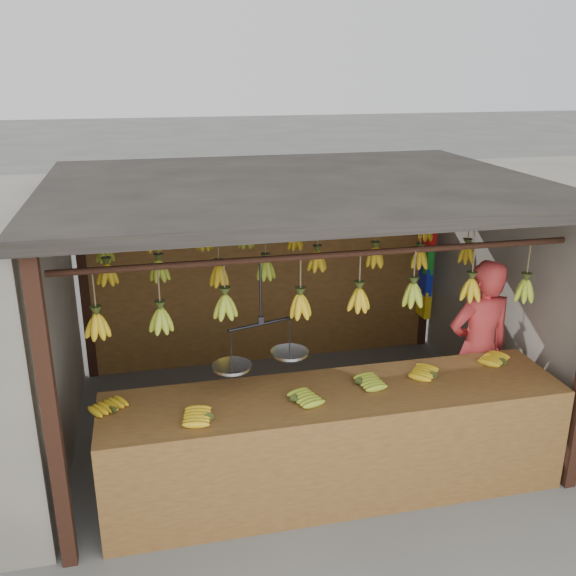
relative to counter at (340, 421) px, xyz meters
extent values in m
plane|color=#5B5B57|center=(-0.07, 1.23, -0.71)|extent=(80.00, 80.00, 0.00)
cube|color=black|center=(-2.07, -0.27, 0.44)|extent=(0.10, 0.10, 2.30)
cube|color=black|center=(-2.07, 2.73, 0.44)|extent=(0.10, 0.10, 2.30)
cube|color=black|center=(1.93, 2.73, 0.44)|extent=(0.10, 0.10, 2.30)
cube|color=black|center=(-0.07, 1.23, 1.64)|extent=(4.30, 3.30, 0.10)
cylinder|color=black|center=(-0.07, 0.23, 1.29)|extent=(4.00, 0.05, 0.05)
cylinder|color=black|center=(-0.07, 1.23, 1.29)|extent=(4.00, 0.05, 0.05)
cylinder|color=black|center=(-0.07, 2.23, 1.29)|extent=(4.00, 0.05, 0.05)
cube|color=brown|center=(-0.07, 2.73, 0.19)|extent=(4.00, 0.06, 1.80)
cube|color=brown|center=(0.00, 0.13, 0.15)|extent=(3.69, 0.82, 0.08)
cube|color=brown|center=(0.00, -0.28, -0.26)|extent=(3.69, 0.04, 0.90)
cube|color=black|center=(-1.74, -0.23, -0.30)|extent=(0.07, 0.07, 0.82)
cube|color=black|center=(1.75, -0.23, -0.30)|extent=(0.07, 0.07, 0.82)
cube|color=black|center=(-1.74, 0.49, -0.30)|extent=(0.07, 0.07, 0.82)
cube|color=black|center=(1.75, 0.49, -0.30)|extent=(0.07, 0.07, 0.82)
ellipsoid|color=gold|center=(-1.69, 0.17, 0.22)|extent=(0.28, 0.30, 0.06)
ellipsoid|color=gold|center=(-1.02, -0.06, 0.22)|extent=(0.27, 0.22, 0.06)
ellipsoid|color=#92A523|center=(-0.35, 0.01, 0.22)|extent=(0.29, 0.25, 0.06)
ellipsoid|color=#92A523|center=(0.22, 0.17, 0.22)|extent=(0.26, 0.21, 0.06)
ellipsoid|color=gold|center=(0.86, 0.18, 0.22)|extent=(0.30, 0.29, 0.06)
ellipsoid|color=gold|center=(1.56, 0.27, 0.22)|extent=(0.29, 0.30, 0.06)
ellipsoid|color=gold|center=(-1.76, 0.26, 0.87)|extent=(0.16, 0.16, 0.28)
ellipsoid|color=#92A523|center=(-1.31, 0.28, 0.86)|extent=(0.16, 0.16, 0.28)
ellipsoid|color=#92A523|center=(-0.84, 0.26, 0.94)|extent=(0.16, 0.16, 0.28)
ellipsoid|color=gold|center=(-0.27, 0.24, 0.90)|extent=(0.16, 0.16, 0.28)
ellipsoid|color=gold|center=(0.21, 0.26, 0.91)|extent=(0.16, 0.16, 0.28)
ellipsoid|color=#92A523|center=(0.64, 0.21, 0.93)|extent=(0.16, 0.16, 0.28)
ellipsoid|color=gold|center=(1.17, 0.27, 0.91)|extent=(0.16, 0.16, 0.28)
ellipsoid|color=#92A523|center=(1.64, 0.23, 0.88)|extent=(0.16, 0.16, 0.28)
ellipsoid|color=gold|center=(-1.72, 1.25, 0.94)|extent=(0.16, 0.16, 0.28)
ellipsoid|color=#92A523|center=(-1.28, 1.22, 0.95)|extent=(0.16, 0.16, 0.28)
ellipsoid|color=gold|center=(-0.77, 1.18, 0.88)|extent=(0.16, 0.16, 0.28)
ellipsoid|color=#92A523|center=(-0.34, 1.24, 0.89)|extent=(0.16, 0.16, 0.28)
ellipsoid|color=gold|center=(0.15, 1.25, 0.93)|extent=(0.16, 0.16, 0.28)
ellipsoid|color=gold|center=(0.71, 1.25, 0.93)|extent=(0.16, 0.16, 0.28)
ellipsoid|color=gold|center=(1.16, 1.27, 0.88)|extent=(0.16, 0.16, 0.28)
ellipsoid|color=gold|center=(1.66, 1.28, 0.90)|extent=(0.16, 0.16, 0.28)
ellipsoid|color=#92A523|center=(-1.78, 2.22, 0.86)|extent=(0.16, 0.16, 0.28)
ellipsoid|color=gold|center=(-1.30, 2.28, 0.92)|extent=(0.16, 0.16, 0.28)
ellipsoid|color=gold|center=(-0.79, 2.24, 0.92)|extent=(0.16, 0.16, 0.28)
ellipsoid|color=#92A523|center=(-0.35, 2.28, 0.90)|extent=(0.16, 0.16, 0.28)
ellipsoid|color=gold|center=(0.19, 2.27, 0.85)|extent=(0.16, 0.16, 0.28)
ellipsoid|color=gold|center=(0.63, 2.26, 0.96)|extent=(0.16, 0.16, 0.28)
ellipsoid|color=gold|center=(1.17, 2.28, 0.95)|extent=(0.16, 0.16, 0.28)
ellipsoid|color=gold|center=(1.66, 2.22, 0.88)|extent=(0.16, 0.16, 0.28)
cylinder|color=black|center=(-0.57, 0.23, 1.04)|extent=(0.02, 0.02, 0.51)
cylinder|color=black|center=(-0.57, 0.23, 0.78)|extent=(0.53, 0.18, 0.02)
cylinder|color=silver|center=(-0.81, 0.16, 0.48)|extent=(0.29, 0.29, 0.02)
cylinder|color=silver|center=(-0.33, 0.30, 0.48)|extent=(0.29, 0.29, 0.02)
imported|color=#BF3333|center=(1.53, 0.67, 0.15)|extent=(0.66, 0.46, 1.73)
cube|color=red|center=(1.87, 2.58, 0.75)|extent=(0.08, 0.26, 0.34)
cube|color=#199926|center=(1.87, 2.58, 0.45)|extent=(0.08, 0.26, 0.34)
cube|color=#1426BF|center=(1.87, 2.58, 0.18)|extent=(0.08, 0.26, 0.34)
cube|color=yellow|center=(1.87, 2.58, -0.10)|extent=(0.08, 0.26, 0.34)
camera|label=1|loc=(-1.38, -4.18, 2.63)|focal=40.00mm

